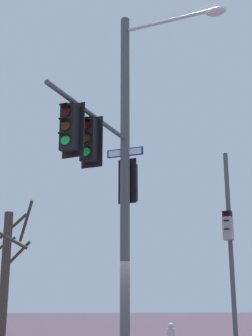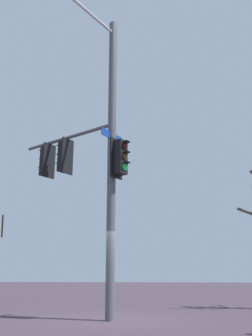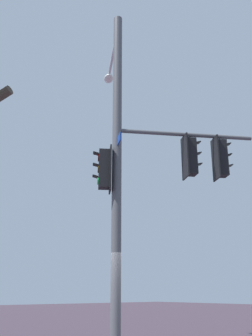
% 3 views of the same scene
% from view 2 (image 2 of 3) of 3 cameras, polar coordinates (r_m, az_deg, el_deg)
% --- Properties ---
extents(ground_plane, '(80.00, 80.00, 0.00)m').
position_cam_2_polar(ground_plane, '(11.07, -1.79, -23.24)').
color(ground_plane, '#3B2E3A').
extents(main_signal_pole_assembly, '(4.19, 4.96, 9.91)m').
position_cam_2_polar(main_signal_pole_assembly, '(11.81, -5.22, 3.39)').
color(main_signal_pole_assembly, '#4C4F54').
rests_on(main_signal_pole_assembly, ground).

